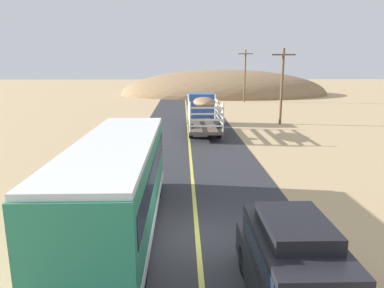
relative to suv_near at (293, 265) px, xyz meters
The scene contains 9 objects.
ground_plane 4.28m from the suv_near, 119.87° to the left, with size 240.00×240.00×0.00m, color tan.
road_surface 4.28m from the suv_near, 119.87° to the left, with size 8.00×120.00×0.02m, color #2D2D33.
road_centre_line 4.28m from the suv_near, 119.87° to the left, with size 0.16×117.60×0.00m, color #D8CC4C.
suv_near is the anchor object (origin of this frame).
livestock_truck 24.30m from the suv_near, 91.89° to the left, with size 2.53×9.70×3.02m.
bus 6.32m from the suv_near, 138.97° to the left, with size 2.54×10.00×3.21m.
power_pole_mid 27.20m from the suv_near, 75.39° to the left, with size 2.20×0.24×7.08m.
power_pole_far 47.09m from the suv_near, 81.65° to the left, with size 2.20×0.24×7.68m.
distant_hill 60.19m from the suv_near, 84.99° to the left, with size 38.44×24.08×9.17m, color #8D6E4C.
Camera 1 is at (-0.47, -10.90, 5.70)m, focal length 33.23 mm.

